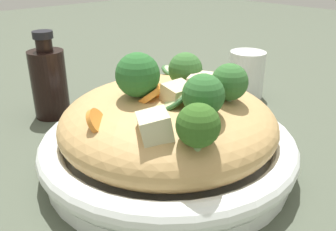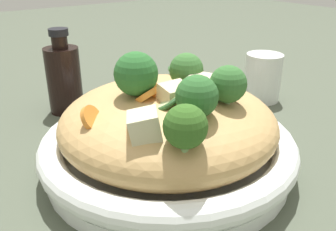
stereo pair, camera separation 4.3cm
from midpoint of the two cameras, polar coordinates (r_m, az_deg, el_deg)
The scene contains 9 objects.
ground_plane at distance 0.46m, azimuth 2.68°, elevation -7.97°, with size 3.00×3.00×0.00m, color #464E3E.
serving_bowl at distance 0.45m, azimuth 2.74°, elevation -5.32°, with size 0.31×0.31×0.05m.
noodle_heap at distance 0.43m, azimuth 2.84°, elevation -1.10°, with size 0.26×0.26×0.09m.
broccoli_florets at distance 0.37m, azimuth 5.25°, elevation 4.18°, with size 0.13×0.16×0.08m.
carrot_coins at distance 0.40m, azimuth 1.14°, elevation 3.00°, with size 0.17×0.05×0.04m.
zucchini_slices at distance 0.43m, azimuth 3.85°, elevation 4.44°, with size 0.14×0.14×0.03m.
chicken_chunks at distance 0.37m, azimuth 4.49°, elevation 1.97°, with size 0.13×0.06×0.04m.
soy_sauce_bottle at distance 0.61m, azimuth -14.08°, elevation 5.73°, with size 0.06×0.06×0.14m.
drinking_glass at distance 0.67m, azimuth 16.38°, elevation 5.70°, with size 0.06×0.06×0.08m.
Camera 2 is at (-0.23, -0.31, 0.24)m, focal length 38.97 mm.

